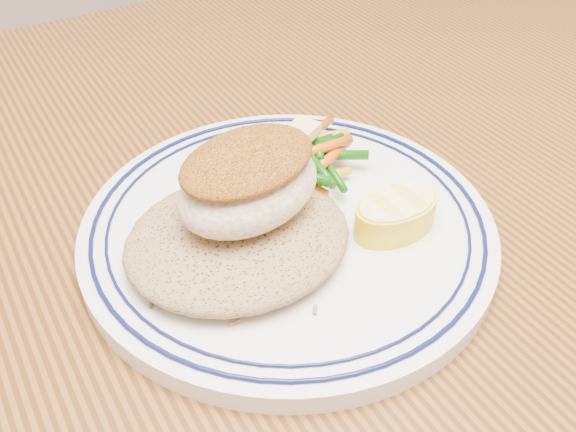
{
  "coord_description": "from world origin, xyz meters",
  "views": [
    {
      "loc": [
        -0.16,
        -0.31,
        1.05
      ],
      "look_at": [
        0.01,
        -0.01,
        0.77
      ],
      "focal_mm": 40.0,
      "sensor_mm": 36.0,
      "label": 1
    }
  ],
  "objects_px": {
    "plate": "(288,228)",
    "fish_fillet": "(248,181)",
    "dining_table": "(266,321)",
    "vegetable_pile": "(297,158)",
    "lemon_wedge": "(396,213)",
    "rice_pilaf": "(238,234)"
  },
  "relations": [
    {
      "from": "dining_table",
      "to": "fish_fillet",
      "type": "height_order",
      "value": "fish_fillet"
    },
    {
      "from": "fish_fillet",
      "to": "lemon_wedge",
      "type": "height_order",
      "value": "fish_fillet"
    },
    {
      "from": "plate",
      "to": "vegetable_pile",
      "type": "relative_size",
      "value": 2.57
    },
    {
      "from": "vegetable_pile",
      "to": "rice_pilaf",
      "type": "bearing_deg",
      "value": -144.77
    },
    {
      "from": "vegetable_pile",
      "to": "plate",
      "type": "bearing_deg",
      "value": -127.14
    },
    {
      "from": "fish_fillet",
      "to": "rice_pilaf",
      "type": "bearing_deg",
      "value": -151.85
    },
    {
      "from": "rice_pilaf",
      "to": "fish_fillet",
      "type": "height_order",
      "value": "fish_fillet"
    },
    {
      "from": "plate",
      "to": "lemon_wedge",
      "type": "height_order",
      "value": "lemon_wedge"
    },
    {
      "from": "plate",
      "to": "rice_pilaf",
      "type": "height_order",
      "value": "rice_pilaf"
    },
    {
      "from": "dining_table",
      "to": "plate",
      "type": "height_order",
      "value": "plate"
    },
    {
      "from": "dining_table",
      "to": "rice_pilaf",
      "type": "height_order",
      "value": "rice_pilaf"
    },
    {
      "from": "rice_pilaf",
      "to": "lemon_wedge",
      "type": "height_order",
      "value": "rice_pilaf"
    },
    {
      "from": "fish_fillet",
      "to": "vegetable_pile",
      "type": "relative_size",
      "value": 1.04
    },
    {
      "from": "dining_table",
      "to": "lemon_wedge",
      "type": "bearing_deg",
      "value": -39.23
    },
    {
      "from": "dining_table",
      "to": "plate",
      "type": "distance_m",
      "value": 0.11
    },
    {
      "from": "plate",
      "to": "vegetable_pile",
      "type": "distance_m",
      "value": 0.06
    },
    {
      "from": "plate",
      "to": "fish_fillet",
      "type": "height_order",
      "value": "fish_fillet"
    },
    {
      "from": "dining_table",
      "to": "plate",
      "type": "xyz_separation_m",
      "value": [
        0.01,
        -0.01,
        0.11
      ]
    },
    {
      "from": "rice_pilaf",
      "to": "fish_fillet",
      "type": "distance_m",
      "value": 0.04
    },
    {
      "from": "dining_table",
      "to": "fish_fillet",
      "type": "distance_m",
      "value": 0.16
    },
    {
      "from": "dining_table",
      "to": "vegetable_pile",
      "type": "distance_m",
      "value": 0.14
    },
    {
      "from": "plate",
      "to": "lemon_wedge",
      "type": "relative_size",
      "value": 4.58
    }
  ]
}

